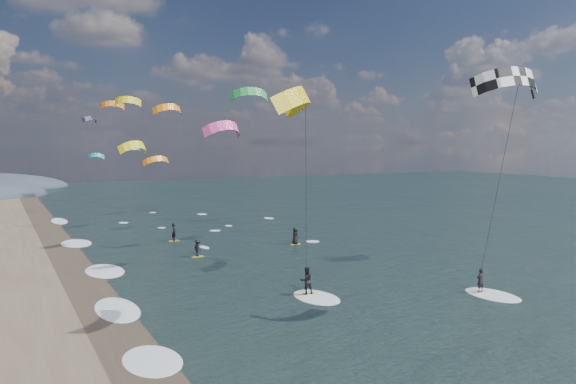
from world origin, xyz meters
name	(u,v)px	position (x,y,z in m)	size (l,w,h in m)	color
ground	(427,361)	(0.00, 0.00, 0.00)	(260.00, 260.00, 0.00)	black
wet_sand_strip	(120,337)	(-12.00, 10.00, 0.00)	(3.00, 240.00, 0.00)	#382D23
kitesurfer_near_a	(512,130)	(8.21, 2.61, 10.81)	(7.67, 8.50, 14.67)	gold
kitesurfer_near_b	(308,163)	(-1.77, 8.15, 8.98)	(6.98, 9.46, 13.67)	gold
far_kitesurfers	(228,239)	(2.25, 30.52, 0.84)	(11.67, 9.76, 1.84)	gold
bg_kite_field	(146,127)	(0.04, 53.00, 12.15)	(12.69, 68.37, 9.13)	orange
shoreline_surf	(124,310)	(-10.80, 14.75, 0.00)	(2.40, 79.40, 0.11)	white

